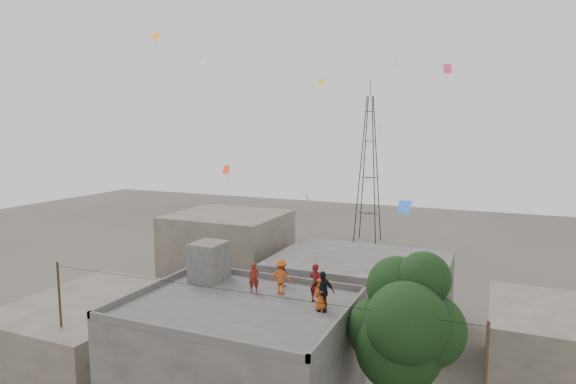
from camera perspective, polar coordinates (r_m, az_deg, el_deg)
name	(u,v)px	position (r m, az deg, el deg)	size (l,w,h in m)	color
main_building	(239,367)	(23.81, -5.83, -19.98)	(10.00, 8.00, 6.10)	#484644
parapet	(238,301)	(22.52, -5.94, -12.73)	(10.00, 8.00, 0.30)	#484644
stair_head_box	(209,261)	(25.97, -9.34, -8.07)	(1.60, 1.80, 2.00)	#484644
neighbor_west	(94,333)	(31.94, -22.05, -15.21)	(8.00, 10.00, 4.00)	#585245
neighbor_north	(360,292)	(35.39, 8.52, -11.62)	(12.00, 9.00, 5.00)	#484644
neighbor_northwest	(228,254)	(41.36, -7.10, -7.34)	(9.00, 8.00, 7.00)	#585245
neighbor_east	(557,350)	(30.94, 29.29, -15.98)	(7.00, 8.00, 4.40)	#585245
tree	(404,325)	(20.78, 13.60, -15.11)	(4.90, 4.60, 9.10)	black
utility_line	(235,366)	(22.27, -6.34, -19.78)	(20.12, 0.62, 7.40)	black
transmission_tower	(369,170)	(60.35, 9.54, 2.63)	(2.97, 2.97, 20.01)	black
person_red_adult	(316,283)	(22.47, 3.30, -10.71)	(0.66, 0.43, 1.82)	maroon
person_orange_child	(321,294)	(21.55, 3.91, -12.01)	(0.71, 0.46, 1.46)	#A84613
person_dark_child	(283,273)	(24.84, -0.59, -9.61)	(0.60, 0.47, 1.24)	black
person_dark_adult	(322,291)	(21.44, 4.09, -11.64)	(1.05, 0.44, 1.80)	black
person_orange_adult	(281,277)	(23.52, -0.81, -9.99)	(1.10, 0.63, 1.71)	#B94B15
person_red_child	(254,278)	(23.81, -4.05, -10.13)	(0.52, 0.34, 1.44)	maroon
kites	(322,111)	(27.03, 4.06, 9.50)	(15.17, 14.18, 12.94)	red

